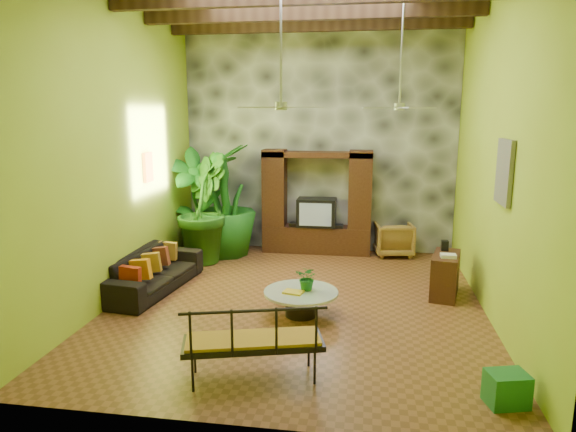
% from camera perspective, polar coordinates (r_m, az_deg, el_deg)
% --- Properties ---
extents(ground, '(7.00, 7.00, 0.00)m').
position_cam_1_polar(ground, '(8.68, 1.05, -9.52)').
color(ground, brown).
rests_on(ground, ground).
extents(back_wall, '(6.00, 0.02, 5.00)m').
position_cam_1_polar(back_wall, '(11.60, 3.47, 8.46)').
color(back_wall, '#A0B729').
rests_on(back_wall, ground).
extents(left_wall, '(0.02, 7.00, 5.00)m').
position_cam_1_polar(left_wall, '(9.03, -18.25, 7.03)').
color(left_wall, '#A0B729').
rests_on(left_wall, ground).
extents(right_wall, '(0.02, 7.00, 5.00)m').
position_cam_1_polar(right_wall, '(8.28, 22.30, 6.38)').
color(right_wall, '#A0B729').
rests_on(right_wall, ground).
extents(stone_accent_wall, '(5.98, 0.10, 4.98)m').
position_cam_1_polar(stone_accent_wall, '(11.54, 3.44, 8.45)').
color(stone_accent_wall, '#303237').
rests_on(stone_accent_wall, ground).
extents(entertainment_center, '(2.40, 0.55, 2.30)m').
position_cam_1_polar(entertainment_center, '(11.43, 3.20, 0.66)').
color(entertainment_center, black).
rests_on(entertainment_center, ground).
extents(ceiling_fan_front, '(1.28, 1.28, 1.86)m').
position_cam_1_polar(ceiling_fan_front, '(7.74, -0.78, 13.62)').
color(ceiling_fan_front, '#A1A1A6').
rests_on(ceiling_fan_front, ceiling).
extents(ceiling_fan_back, '(1.28, 1.28, 1.86)m').
position_cam_1_polar(ceiling_fan_back, '(9.25, 12.32, 13.03)').
color(ceiling_fan_back, '#A1A1A6').
rests_on(ceiling_fan_back, ceiling).
extents(wall_art_mask, '(0.06, 0.32, 0.55)m').
position_cam_1_polar(wall_art_mask, '(9.95, -15.30, 5.25)').
color(wall_art_mask, '#BB9A16').
rests_on(wall_art_mask, left_wall).
extents(wall_art_painting, '(0.06, 0.70, 0.90)m').
position_cam_1_polar(wall_art_painting, '(7.71, 22.90, 4.52)').
color(wall_art_painting, teal).
rests_on(wall_art_painting, right_wall).
extents(sofa, '(1.19, 2.43, 0.68)m').
position_cam_1_polar(sofa, '(9.46, -14.96, -5.94)').
color(sofa, black).
rests_on(sofa, ground).
extents(wicker_armchair, '(0.91, 0.92, 0.74)m').
position_cam_1_polar(wicker_armchair, '(11.53, 11.62, -2.50)').
color(wicker_armchair, olive).
rests_on(wicker_armchair, ground).
extents(tall_plant_a, '(1.50, 1.36, 2.37)m').
position_cam_1_polar(tall_plant_a, '(11.35, -10.30, 1.53)').
color(tall_plant_a, '#1A641B').
rests_on(tall_plant_a, ground).
extents(tall_plant_b, '(1.28, 1.46, 2.28)m').
position_cam_1_polar(tall_plant_b, '(10.85, -9.55, 0.86)').
color(tall_plant_b, '#205716').
rests_on(tall_plant_b, ground).
extents(tall_plant_c, '(1.53, 1.53, 2.44)m').
position_cam_1_polar(tall_plant_c, '(11.25, -7.07, 1.75)').
color(tall_plant_c, '#1C6119').
rests_on(tall_plant_c, ground).
extents(coffee_table, '(1.15, 1.15, 0.40)m').
position_cam_1_polar(coffee_table, '(8.06, 1.44, -9.29)').
color(coffee_table, black).
rests_on(coffee_table, ground).
extents(centerpiece_plant, '(0.43, 0.39, 0.39)m').
position_cam_1_polar(centerpiece_plant, '(7.99, 2.20, -6.89)').
color(centerpiece_plant, '#185D1F').
rests_on(centerpiece_plant, coffee_table).
extents(yellow_tray, '(0.33, 0.27, 0.03)m').
position_cam_1_polar(yellow_tray, '(7.91, 0.59, -8.46)').
color(yellow_tray, yellow).
rests_on(yellow_tray, coffee_table).
extents(iron_bench, '(1.73, 1.02, 0.57)m').
position_cam_1_polar(iron_bench, '(6.13, -4.05, -13.50)').
color(iron_bench, black).
rests_on(iron_bench, ground).
extents(side_console, '(0.61, 0.99, 0.74)m').
position_cam_1_polar(side_console, '(9.25, 17.06, -6.30)').
color(side_console, '#3D2513').
rests_on(side_console, ground).
extents(green_bin, '(0.49, 0.41, 0.37)m').
position_cam_1_polar(green_bin, '(6.30, 23.13, -17.25)').
color(green_bin, '#217C30').
rests_on(green_bin, ground).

